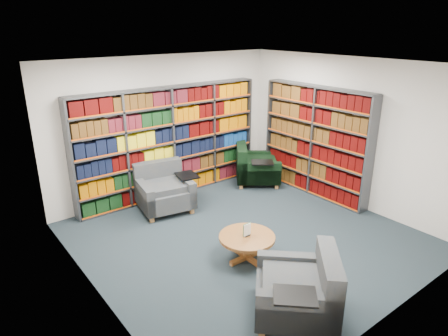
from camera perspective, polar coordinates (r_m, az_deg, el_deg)
room_shell at (r=6.19m, az=3.41°, el=1.54°), size 5.02×5.02×2.82m
bookshelf_back at (r=8.11m, az=-7.59°, el=3.65°), size 4.00×0.28×2.20m
bookshelf_right at (r=8.30m, az=12.90°, el=3.71°), size 0.28×2.50×2.20m
chair_teal_left at (r=7.71m, az=-8.72°, el=-3.22°), size 1.20×1.10×0.86m
chair_green_right at (r=8.86m, az=4.25°, el=0.05°), size 1.30×1.31×0.85m
chair_teal_front at (r=5.06m, az=11.28°, el=-17.00°), size 1.33×1.33×0.86m
coffee_table at (r=6.03m, az=3.29°, el=-10.32°), size 0.84×0.84×0.59m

